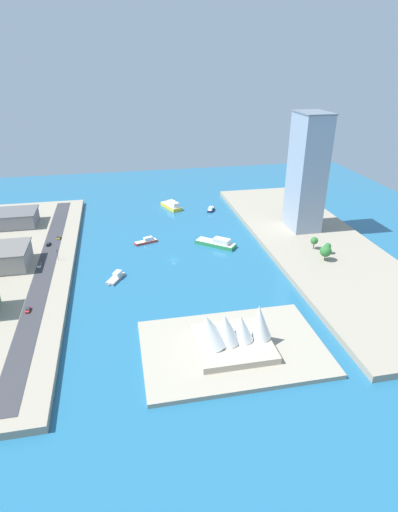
{
  "coord_description": "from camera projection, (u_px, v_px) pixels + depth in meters",
  "views": [
    {
      "loc": [
        29.22,
        225.18,
        112.89
      ],
      "look_at": [
        -14.46,
        7.06,
        4.43
      ],
      "focal_mm": 29.06,
      "sensor_mm": 36.0,
      "label": 1
    }
  ],
  "objects": [
    {
      "name": "pickup_red",
      "position": [
        28.0,
        310.0,
        195.78
      ],
      "size": [
        1.93,
        4.84,
        1.41
      ],
      "color": "black",
      "rests_on": "road_strip"
    },
    {
      "name": "ferry_green_doubledeck",
      "position": [
        217.0,
        243.0,
        270.51
      ],
      "size": [
        25.74,
        23.05,
        5.72
      ],
      "color": "#2D8C4C",
      "rests_on": "ground_plane"
    },
    {
      "name": "traffic_light_waterfront",
      "position": [
        57.0,
        253.0,
        243.25
      ],
      "size": [
        0.36,
        0.36,
        6.5
      ],
      "color": "black",
      "rests_on": "quay_east"
    },
    {
      "name": "ground_plane",
      "position": [
        174.0,
        260.0,
        253.1
      ],
      "size": [
        440.0,
        440.0,
        0.0
      ],
      "primitive_type": "plane",
      "color": "#23668E"
    },
    {
      "name": "taxi_yellow_cab",
      "position": [
        59.0,
        237.0,
        272.89
      ],
      "size": [
        2.05,
        4.81,
        1.56
      ],
      "color": "black",
      "rests_on": "road_strip"
    },
    {
      "name": "warehouse_low_gray",
      "position": [
        8.0,
        219.0,
        292.42
      ],
      "size": [
        39.87,
        25.38,
        10.24
      ],
      "color": "gray",
      "rests_on": "quay_east"
    },
    {
      "name": "quay_east",
      "position": [
        10.0,
        271.0,
        235.74
      ],
      "size": [
        70.0,
        240.0,
        3.38
      ],
      "primitive_type": "cube",
      "color": "#9E937F",
      "rests_on": "ground_plane"
    },
    {
      "name": "carpark_squat_concrete",
      "position": [
        1.0,
        257.0,
        235.22
      ],
      "size": [
        31.03,
        26.98,
        11.52
      ],
      "color": "gray",
      "rests_on": "quay_east"
    },
    {
      "name": "opera_landmark",
      "position": [
        230.0,
        333.0,
        171.33
      ],
      "size": [
        34.75,
        29.64,
        19.47
      ],
      "color": "#BCAD93",
      "rests_on": "peninsula_point"
    },
    {
      "name": "yacht_sleek_gray",
      "position": [
        116.0,
        277.0,
        230.34
      ],
      "size": [
        11.17,
        14.54,
        3.92
      ],
      "color": "#999EA3",
      "rests_on": "ground_plane"
    },
    {
      "name": "tugboat_red",
      "position": [
        146.0,
        241.0,
        275.1
      ],
      "size": [
        16.3,
        8.8,
        3.79
      ],
      "color": "red",
      "rests_on": "ground_plane"
    },
    {
      "name": "suv_black",
      "position": [
        48.0,
        244.0,
        263.59
      ],
      "size": [
        2.14,
        5.28,
        1.58
      ],
      "color": "black",
      "rests_on": "road_strip"
    },
    {
      "name": "tower_tall_glass",
      "position": [
        307.0,
        173.0,
        274.87
      ],
      "size": [
        19.14,
        26.78,
        77.42
      ],
      "color": "#8C9EB2",
      "rests_on": "quay_west"
    },
    {
      "name": "road_strip",
      "position": [
        46.0,
        265.0,
        238.48
      ],
      "size": [
        10.13,
        228.0,
        0.15
      ],
      "primitive_type": "cube",
      "color": "#38383D",
      "rests_on": "quay_east"
    },
    {
      "name": "ferry_yellow_fast",
      "position": [
        172.0,
        205.0,
        336.66
      ],
      "size": [
        15.25,
        24.56,
        6.44
      ],
      "color": "yellow",
      "rests_on": "ground_plane"
    },
    {
      "name": "park_tree_cluster",
      "position": [
        323.0,
        248.0,
        246.35
      ],
      "size": [
        11.04,
        22.14,
        9.4
      ],
      "color": "brown",
      "rests_on": "quay_west"
    },
    {
      "name": "patrol_launch_navy",
      "position": [
        211.0,
        209.0,
        331.32
      ],
      "size": [
        7.74,
        10.9,
        3.5
      ],
      "color": "#1E284C",
      "rests_on": "ground_plane"
    },
    {
      "name": "van_white",
      "position": [
        39.0,
        265.0,
        237.02
      ],
      "size": [
        2.12,
        5.04,
        1.65
      ],
      "color": "black",
      "rests_on": "road_strip"
    },
    {
      "name": "quay_west",
      "position": [
        317.0,
        245.0,
        268.97
      ],
      "size": [
        70.0,
        240.0,
        3.38
      ],
      "primitive_type": "cube",
      "color": "#9E937F",
      "rests_on": "ground_plane"
    },
    {
      "name": "peninsula_point",
      "position": [
        233.0,
        348.0,
        175.23
      ],
      "size": [
        76.67,
        51.29,
        2.0
      ],
      "primitive_type": "cube",
      "color": "#A89E89",
      "rests_on": "ground_plane"
    }
  ]
}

